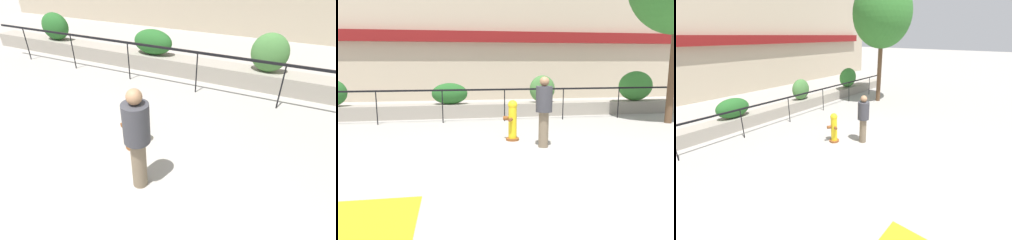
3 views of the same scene
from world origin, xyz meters
The scene contains 10 objects.
ground_plane centered at (0.00, 0.00, 0.00)m, with size 120.00×120.00×0.00m, color #9E9991.
building_facade centered at (0.00, 11.98, 3.99)m, with size 30.00×1.36×8.00m.
planter_wall_low centered at (0.00, 6.00, 0.25)m, with size 18.00×0.70×0.50m, color gray.
fence_railing_segment centered at (0.00, 4.90, 1.02)m, with size 15.00×0.05×1.15m.
hedge_bush_1 centered at (-1.90, 6.00, 0.89)m, with size 1.32×0.66×0.79m, color #235B23.
hedge_bush_2 centered at (1.66, 6.00, 1.02)m, with size 0.99×0.61×1.05m, color #427538.
hedge_bush_3 centered at (5.59, 6.00, 1.10)m, with size 1.46×0.69×1.19m, color #387F33.
fire_hydrant centered at (-0.24, 2.06, 0.55)m, with size 0.49×0.48×1.08m.
pedestrian centered at (0.39, 1.23, 0.99)m, with size 0.42×0.42×1.73m.
tactile_warning_pad centered at (-3.05, -2.15, 0.01)m, with size 1.50×1.50×0.01m, color gold.
Camera 2 is at (-1.78, -6.36, 2.09)m, focal length 35.00 mm.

